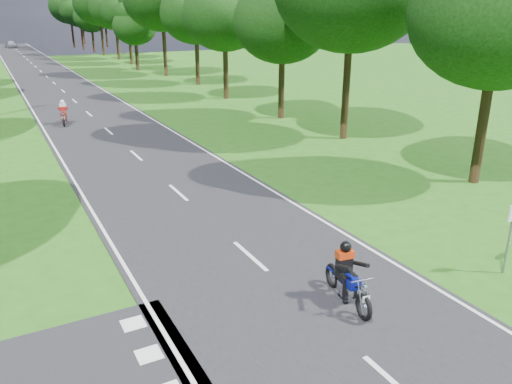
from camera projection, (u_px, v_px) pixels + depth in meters
ground at (287, 289)px, 12.49m from camera, size 160.00×160.00×0.00m
main_road at (47, 77)px, 54.03m from camera, size 7.00×140.00×0.02m
road_markings at (48, 79)px, 52.41m from camera, size 7.40×140.00×0.01m
road_sign at (512, 227)px, 12.79m from camera, size 0.45×0.07×2.00m
rider_near_blue at (348, 274)px, 11.64m from camera, size 0.86×1.87×1.50m
rider_far_red at (63, 112)px, 30.59m from camera, size 0.89×1.87×1.50m
distant_car at (11, 44)px, 98.53m from camera, size 2.42×4.45×1.44m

